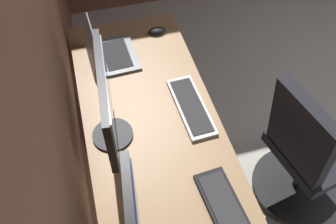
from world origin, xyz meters
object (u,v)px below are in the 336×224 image
at_px(laptop_leftmost, 107,51).
at_px(office_chair, 305,155).
at_px(keyboard_main, 191,106).
at_px(monitor_primary, 107,102).
at_px(drawer_pedestal, 143,138).
at_px(mouse_spare, 157,31).
at_px(keyboard_spare, 227,213).

height_order(laptop_leftmost, office_chair, office_chair).
height_order(keyboard_main, office_chair, office_chair).
xyz_separation_m(monitor_primary, laptop_leftmost, (0.55, -0.06, -0.20)).
distance_m(drawer_pedestal, mouse_spare, 0.67).
xyz_separation_m(monitor_primary, keyboard_main, (0.07, -0.42, -0.24)).
distance_m(mouse_spare, office_chair, 1.15).
distance_m(keyboard_main, mouse_spare, 0.64).
bearing_deg(laptop_leftmost, drawer_pedestal, -161.82).
distance_m(keyboard_spare, office_chair, 0.75).
height_order(laptop_leftmost, keyboard_main, laptop_leftmost).
bearing_deg(keyboard_main, keyboard_spare, 177.33).
relative_size(monitor_primary, mouse_spare, 5.35).
bearing_deg(keyboard_main, drawer_pedestal, 59.86).
relative_size(monitor_primary, keyboard_spare, 1.30).
relative_size(keyboard_main, office_chair, 0.44).
relative_size(monitor_primary, laptop_leftmost, 1.69).
distance_m(keyboard_spare, mouse_spare, 1.23).
distance_m(keyboard_main, office_chair, 0.72).
bearing_deg(keyboard_spare, drawer_pedestal, 16.49).
xyz_separation_m(keyboard_main, office_chair, (-0.29, -0.59, -0.28)).
xyz_separation_m(keyboard_spare, office_chair, (0.31, -0.62, -0.28)).
xyz_separation_m(laptop_leftmost, keyboard_spare, (-1.08, -0.33, -0.04)).
height_order(monitor_primary, keyboard_spare, monitor_primary).
bearing_deg(keyboard_main, office_chair, -115.91).
bearing_deg(keyboard_main, laptop_leftmost, 36.42).
distance_m(monitor_primary, mouse_spare, 0.84).
height_order(drawer_pedestal, keyboard_main, keyboard_main).
bearing_deg(monitor_primary, laptop_leftmost, -6.39).
height_order(laptop_leftmost, keyboard_spare, laptop_leftmost).
bearing_deg(keyboard_spare, monitor_primary, 36.68).
height_order(monitor_primary, office_chair, monitor_primary).
distance_m(drawer_pedestal, laptop_leftmost, 0.57).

